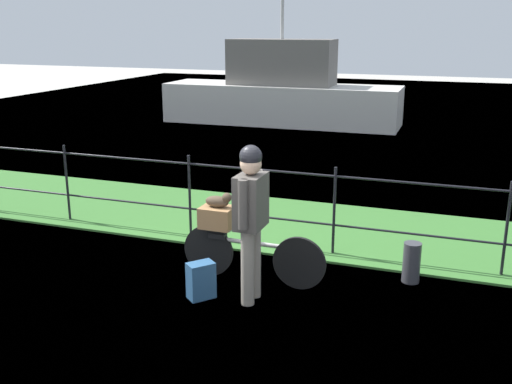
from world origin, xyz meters
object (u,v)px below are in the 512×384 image
Objects in this scene: terrier_dog at (219,201)px; cyclist_person at (251,210)px; bicycle_main at (251,255)px; backpack_on_paving at (201,280)px; moored_boat_near at (281,93)px; mooring_bollard at (412,262)px; wooden_crate at (217,217)px.

cyclist_person is (0.55, -0.45, 0.08)m from terrier_dog.
cyclist_person reaches higher than terrier_dog.
bicycle_main reaches higher than backpack_on_paving.
cyclist_person is at bearing -73.96° from moored_boat_near.
backpack_on_paving is at bearing -120.93° from bicycle_main.
terrier_dog is 0.72m from cyclist_person.
bicycle_main is 1.83m from mooring_bollard.
moored_boat_near is (-3.23, 11.22, -0.12)m from cyclist_person.
wooden_crate reaches higher than mooring_bollard.
cyclist_person is 11.67m from moored_boat_near.
bicycle_main is 1.01× the size of cyclist_person.
moored_boat_near reaches higher than mooring_bollard.
bicycle_main reaches higher than mooring_bollard.
moored_boat_near is at bearing 106.04° from cyclist_person.
wooden_crate is 0.79m from backpack_on_paving.
bicycle_main is 0.57m from wooden_crate.
moored_boat_near is at bearing 115.18° from mooring_bollard.
wooden_crate is 2.26m from mooring_bollard.
cyclist_person is 3.59× the size of mooring_bollard.
moored_boat_near is at bearing 103.83° from wooden_crate.
cyclist_person is 0.25× the size of moored_boat_near.
backpack_on_paving is 2.39m from mooring_bollard.
mooring_bollard is (2.07, 1.19, 0.03)m from backpack_on_paving.
moored_boat_near is (-4.78, 10.16, 0.65)m from mooring_bollard.
mooring_bollard is (2.10, 0.60, -0.69)m from terrier_dog.
mooring_bollard is at bearing -64.82° from moored_boat_near.
terrier_dog is 2.29m from mooring_bollard.
mooring_bollard is at bearing 34.30° from cyclist_person.
terrier_dog is (0.02, -0.00, 0.20)m from wooden_crate.
moored_boat_near is at bearing -126.39° from backpack_on_paving.
mooring_bollard is at bearing 16.05° from terrier_dog.
moored_boat_near is (-2.65, 10.76, 0.16)m from wooden_crate.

